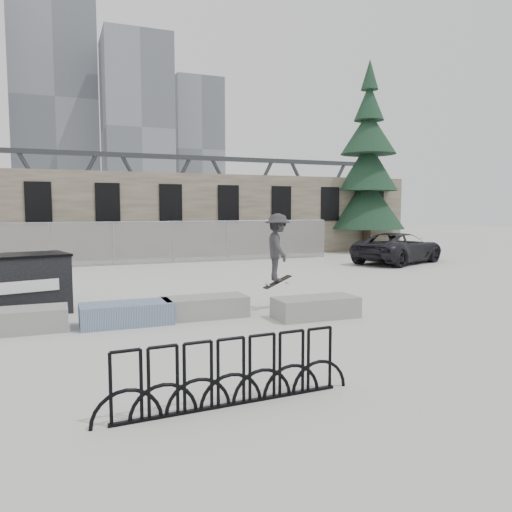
{
  "coord_description": "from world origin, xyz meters",
  "views": [
    {
      "loc": [
        -2.39,
        -11.19,
        2.57
      ],
      "look_at": [
        2.65,
        1.46,
        1.3
      ],
      "focal_mm": 35.0,
      "sensor_mm": 36.0,
      "label": 1
    }
  ],
  "objects_px": {
    "planter_center_right": "(205,306)",
    "planter_offset": "(316,306)",
    "dumpster": "(19,284)",
    "spruce_tree": "(368,172)",
    "planter_far_left": "(17,320)",
    "planter_center_left": "(126,313)",
    "bike_rack": "(231,373)",
    "suv": "(399,248)",
    "skateboarder": "(278,247)"
  },
  "relations": [
    {
      "from": "planter_center_left",
      "to": "dumpster",
      "type": "xyz_separation_m",
      "value": [
        -2.3,
        2.09,
        0.48
      ]
    },
    {
      "from": "planter_far_left",
      "to": "suv",
      "type": "distance_m",
      "value": 18.06
    },
    {
      "from": "spruce_tree",
      "to": "suv",
      "type": "height_order",
      "value": "spruce_tree"
    },
    {
      "from": "planter_center_left",
      "to": "skateboarder",
      "type": "bearing_deg",
      "value": 5.52
    },
    {
      "from": "planter_center_right",
      "to": "bike_rack",
      "type": "relative_size",
      "value": 0.56
    },
    {
      "from": "planter_far_left",
      "to": "suv",
      "type": "relative_size",
      "value": 0.38
    },
    {
      "from": "spruce_tree",
      "to": "suv",
      "type": "bearing_deg",
      "value": -111.06
    },
    {
      "from": "dumpster",
      "to": "bike_rack",
      "type": "bearing_deg",
      "value": -82.61
    },
    {
      "from": "dumpster",
      "to": "planter_center_left",
      "type": "bearing_deg",
      "value": -56.92
    },
    {
      "from": "planter_center_right",
      "to": "skateboarder",
      "type": "height_order",
      "value": "skateboarder"
    },
    {
      "from": "planter_center_left",
      "to": "planter_offset",
      "type": "relative_size",
      "value": 1.0
    },
    {
      "from": "skateboarder",
      "to": "planter_center_right",
      "type": "bearing_deg",
      "value": 107.2
    },
    {
      "from": "suv",
      "to": "skateboarder",
      "type": "bearing_deg",
      "value": 105.23
    },
    {
      "from": "planter_far_left",
      "to": "skateboarder",
      "type": "height_order",
      "value": "skateboarder"
    },
    {
      "from": "planter_center_right",
      "to": "dumpster",
      "type": "relative_size",
      "value": 0.79
    },
    {
      "from": "planter_far_left",
      "to": "dumpster",
      "type": "relative_size",
      "value": 0.79
    },
    {
      "from": "planter_center_left",
      "to": "dumpster",
      "type": "bearing_deg",
      "value": 137.73
    },
    {
      "from": "planter_far_left",
      "to": "suv",
      "type": "xyz_separation_m",
      "value": [
        16.07,
        8.21,
        0.46
      ]
    },
    {
      "from": "planter_center_right",
      "to": "dumpster",
      "type": "height_order",
      "value": "dumpster"
    },
    {
      "from": "planter_center_right",
      "to": "bike_rack",
      "type": "bearing_deg",
      "value": -102.29
    },
    {
      "from": "planter_center_left",
      "to": "planter_offset",
      "type": "height_order",
      "value": "same"
    },
    {
      "from": "planter_center_left",
      "to": "spruce_tree",
      "type": "relative_size",
      "value": 0.17
    },
    {
      "from": "planter_far_left",
      "to": "planter_offset",
      "type": "height_order",
      "value": "same"
    },
    {
      "from": "dumpster",
      "to": "suv",
      "type": "distance_m",
      "value": 17.33
    },
    {
      "from": "planter_center_right",
      "to": "planter_offset",
      "type": "relative_size",
      "value": 1.0
    },
    {
      "from": "suv",
      "to": "skateboarder",
      "type": "height_order",
      "value": "skateboarder"
    },
    {
      "from": "planter_center_right",
      "to": "spruce_tree",
      "type": "bearing_deg",
      "value": 45.15
    },
    {
      "from": "planter_center_right",
      "to": "suv",
      "type": "xyz_separation_m",
      "value": [
        12.0,
        8.24,
        0.46
      ]
    },
    {
      "from": "dumpster",
      "to": "spruce_tree",
      "type": "height_order",
      "value": "spruce_tree"
    },
    {
      "from": "planter_far_left",
      "to": "planter_center_left",
      "type": "xyz_separation_m",
      "value": [
        2.22,
        -0.15,
        0.0
      ]
    },
    {
      "from": "planter_center_right",
      "to": "dumpster",
      "type": "distance_m",
      "value": 4.62
    },
    {
      "from": "suv",
      "to": "skateboarder",
      "type": "xyz_separation_m",
      "value": [
        -9.98,
        -7.99,
        0.87
      ]
    },
    {
      "from": "planter_center_left",
      "to": "bike_rack",
      "type": "xyz_separation_m",
      "value": [
        0.67,
        -5.26,
        0.17
      ]
    },
    {
      "from": "planter_offset",
      "to": "skateboarder",
      "type": "relative_size",
      "value": 1.04
    },
    {
      "from": "planter_far_left",
      "to": "planter_center_left",
      "type": "height_order",
      "value": "same"
    },
    {
      "from": "bike_rack",
      "to": "planter_offset",
      "type": "bearing_deg",
      "value": 50.2
    },
    {
      "from": "planter_center_right",
      "to": "planter_offset",
      "type": "xyz_separation_m",
      "value": [
        2.44,
        -1.05,
        0.0
      ]
    },
    {
      "from": "planter_offset",
      "to": "spruce_tree",
      "type": "xyz_separation_m",
      "value": [
        11.97,
        15.53,
        4.58
      ]
    },
    {
      "from": "planter_far_left",
      "to": "bike_rack",
      "type": "height_order",
      "value": "bike_rack"
    },
    {
      "from": "dumpster",
      "to": "bike_rack",
      "type": "relative_size",
      "value": 0.71
    },
    {
      "from": "planter_offset",
      "to": "suv",
      "type": "relative_size",
      "value": 0.38
    },
    {
      "from": "planter_center_left",
      "to": "suv",
      "type": "height_order",
      "value": "suv"
    },
    {
      "from": "spruce_tree",
      "to": "bike_rack",
      "type": "bearing_deg",
      "value": -128.1
    },
    {
      "from": "planter_center_left",
      "to": "spruce_tree",
      "type": "xyz_separation_m",
      "value": [
        16.26,
        14.61,
        4.58
      ]
    },
    {
      "from": "planter_offset",
      "to": "spruce_tree",
      "type": "height_order",
      "value": "spruce_tree"
    },
    {
      "from": "planter_far_left",
      "to": "spruce_tree",
      "type": "relative_size",
      "value": 0.17
    },
    {
      "from": "bike_rack",
      "to": "skateboarder",
      "type": "distance_m",
      "value": 6.58
    },
    {
      "from": "dumpster",
      "to": "bike_rack",
      "type": "xyz_separation_m",
      "value": [
        2.98,
        -7.35,
        -0.31
      ]
    },
    {
      "from": "planter_offset",
      "to": "dumpster",
      "type": "height_order",
      "value": "dumpster"
    },
    {
      "from": "skateboarder",
      "to": "bike_rack",
      "type": "bearing_deg",
      "value": 160.71
    }
  ]
}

